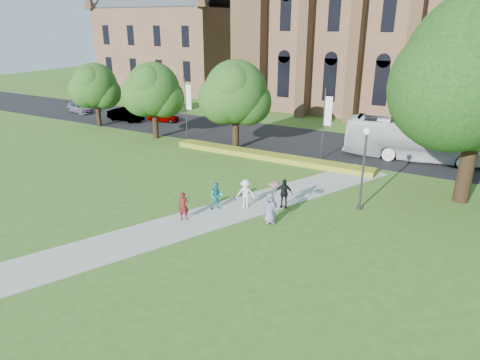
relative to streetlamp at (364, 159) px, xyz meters
The scene contains 22 objects.
ground 10.46m from the streetlamp, 139.09° to the right, with size 160.00×160.00×0.00m, color #33641E.
road 15.79m from the streetlamp, 119.05° to the left, with size 160.00×10.00×0.02m, color black.
footpath 9.86m from the streetlamp, 143.75° to the right, with size 3.20×30.00×0.04m, color #B2B2A8.
flower_hedge 12.02m from the streetlamp, 144.81° to the left, with size 18.00×1.40×0.45m, color gold.
cathedral 34.70m from the streetlamp, 85.70° to the left, with size 52.60×18.25×28.00m.
building_west 54.93m from the streetlamp, 139.46° to the left, with size 22.00×14.00×18.30m.
streetlamp is the anchor object (origin of this frame).
street_tree_0 23.77m from the streetlamp, 161.57° to the left, with size 5.20×5.20×7.50m.
street_tree_1 15.81m from the streetlamp, 149.35° to the left, with size 5.60×5.60×8.05m.
street_tree_2 32.65m from the streetlamp, 164.90° to the left, with size 4.80×4.80×6.95m.
banner_pole_0 10.23m from the streetlamp, 121.76° to the left, with size 0.70×0.10×6.00m.
banner_pole_1 21.25m from the streetlamp, 155.83° to the left, with size 0.70×0.10×6.00m.
tour_coach 12.84m from the streetlamp, 81.69° to the left, with size 2.93×12.53×3.49m, color silver.
car_0 29.89m from the streetlamp, 152.69° to the left, with size 1.44×3.57×1.22m, color gray.
car_1 32.95m from the streetlamp, 158.90° to the left, with size 1.59×4.55×1.50m, color gray.
car_2 41.44m from the streetlamp, 162.08° to the left, with size 1.79×4.39×1.27m, color gray.
pedestrian_0 11.23m from the streetlamp, 142.50° to the right, with size 0.63×0.41×1.72m, color maroon.
pedestrian_1 9.29m from the streetlamp, 150.24° to the right, with size 0.86×0.67×1.76m, color teal.
pedestrian_2 7.54m from the streetlamp, 152.37° to the right, with size 1.20×0.69×1.85m, color silver.
pedestrian_3 5.30m from the streetlamp, 153.37° to the right, with size 1.11×0.46×1.89m, color black.
pedestrian_4 6.53m from the streetlamp, 131.55° to the right, with size 0.90×0.58×1.84m, color slate.
parasol 6.00m from the streetlamp, 130.89° to the right, with size 0.75×0.75×0.66m, color #CF9296.
Camera 1 is at (12.91, -18.70, 11.15)m, focal length 32.00 mm.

